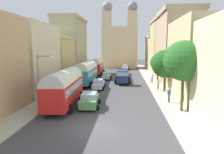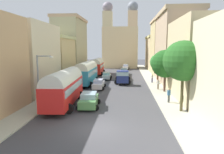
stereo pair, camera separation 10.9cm
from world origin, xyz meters
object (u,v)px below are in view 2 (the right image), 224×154
object	(u,v)px
cargo_truck_0	(123,77)
car_2	(126,67)
parked_bus_2	(97,66)
pedestrian_3	(169,95)
pedestrian_0	(152,78)
pedestrian_1	(182,101)
parked_bus_0	(64,86)
streetlamp_near	(41,77)
car_0	(123,76)
parked_bus_1	(86,72)
car_1	(124,71)
car_3	(89,100)
pedestrian_2	(158,84)
car_4	(99,84)
car_5	(106,76)

from	to	relation	value
cargo_truck_0	car_2	distance (m)	24.56
parked_bus_2	pedestrian_3	world-z (taller)	parked_bus_2
pedestrian_0	cargo_truck_0	bearing A→B (deg)	-173.24
pedestrian_0	pedestrian_1	distance (m)	16.86
parked_bus_2	pedestrian_1	xyz separation A→B (m)	(12.84, -28.43, -1.11)
parked_bus_0	streetlamp_near	xyz separation A→B (m)	(-1.74, -2.03, 1.26)
car_0	pedestrian_0	bearing A→B (deg)	-37.00
cargo_truck_0	pedestrian_3	size ratio (longest dim) A/B	4.12
parked_bus_1	parked_bus_2	world-z (taller)	parked_bus_1
parked_bus_0	parked_bus_1	world-z (taller)	parked_bus_1
parked_bus_0	pedestrian_3	xyz separation A→B (m)	(11.81, 1.74, -1.18)
car_2	pedestrian_0	bearing A→B (deg)	-78.00
car_1	streetlamp_near	bearing A→B (deg)	-104.66
car_2	streetlamp_near	size ratio (longest dim) A/B	0.71
car_1	pedestrian_1	world-z (taller)	pedestrian_1
parked_bus_0	pedestrian_0	size ratio (longest dim) A/B	5.51
car_3	pedestrian_1	bearing A→B (deg)	-4.41
pedestrian_0	pedestrian_1	bearing A→B (deg)	-86.63
car_3	pedestrian_2	bearing A→B (deg)	48.25
car_0	pedestrian_1	xyz separation A→B (m)	(6.44, -20.94, 0.26)
parked_bus_2	car_1	size ratio (longest dim) A/B	2.12
parked_bus_0	car_4	bearing A→B (deg)	75.90
parked_bus_0	car_1	distance (m)	28.90
car_3	pedestrian_0	distance (m)	18.27
car_0	car_2	bearing A→B (deg)	88.93
cargo_truck_0	car_3	xyz separation A→B (m)	(-3.28, -15.45, -0.45)
parked_bus_2	streetlamp_near	xyz separation A→B (m)	(-1.42, -29.26, 1.26)
pedestrian_2	car_0	bearing A→B (deg)	118.66
car_5	streetlamp_near	distance (m)	22.51
parked_bus_1	car_1	xyz separation A→B (m)	(6.41, 14.70, -1.43)
parked_bus_0	car_5	world-z (taller)	parked_bus_0
parked_bus_2	pedestrian_1	world-z (taller)	parked_bus_2
parked_bus_2	car_3	bearing A→B (deg)	-83.46
pedestrian_0	car_0	bearing A→B (deg)	143.00
pedestrian_0	parked_bus_0	bearing A→B (deg)	-126.40
car_3	pedestrian_1	distance (m)	9.69
parked_bus_1	pedestrian_0	distance (m)	12.02
car_3	car_4	xyz separation A→B (m)	(-0.40, 10.24, -0.04)
parked_bus_1	pedestrian_1	distance (m)	19.50
car_3	car_5	xyz separation A→B (m)	(-0.20, 20.33, -0.06)
parked_bus_2	pedestrian_1	distance (m)	31.22
car_2	car_3	bearing A→B (deg)	-95.13
parked_bus_2	car_1	xyz separation A→B (m)	(6.48, 0.97, -1.40)
car_3	car_2	bearing A→B (deg)	84.87
pedestrian_1	pedestrian_3	distance (m)	3.02
pedestrian_2	streetlamp_near	bearing A→B (deg)	-139.50
car_5	streetlamp_near	world-z (taller)	streetlamp_near
car_0	car_2	distance (m)	19.81
car_2	car_3	xyz separation A→B (m)	(-3.59, -40.00, 0.00)
parked_bus_0	car_1	size ratio (longest dim) A/B	2.33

